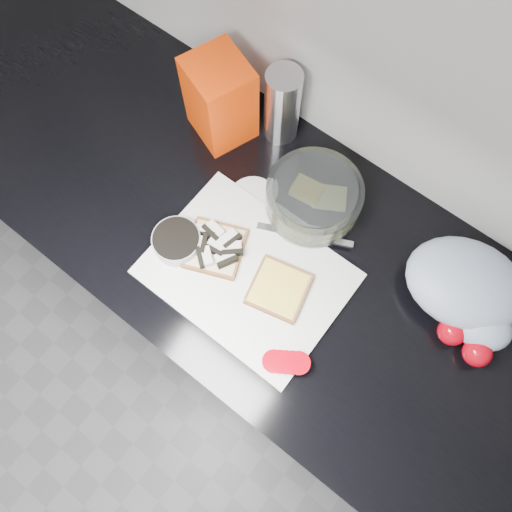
{
  "coord_description": "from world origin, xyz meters",
  "views": [
    {
      "loc": [
        0.14,
        0.86,
        1.9
      ],
      "look_at": [
        -0.07,
        1.14,
        0.95
      ],
      "focal_mm": 35.0,
      "sensor_mm": 36.0,
      "label": 1
    }
  ],
  "objects_px": {
    "bread_bag": "(220,100)",
    "steel_canister": "(282,106)",
    "glass_bowl": "(313,199)",
    "cutting_board": "(247,274)"
  },
  "relations": [
    {
      "from": "cutting_board",
      "to": "steel_canister",
      "type": "distance_m",
      "value": 0.38
    },
    {
      "from": "cutting_board",
      "to": "glass_bowl",
      "type": "distance_m",
      "value": 0.21
    },
    {
      "from": "glass_bowl",
      "to": "steel_canister",
      "type": "xyz_separation_m",
      "value": [
        -0.17,
        0.12,
        0.05
      ]
    },
    {
      "from": "steel_canister",
      "to": "glass_bowl",
      "type": "bearing_deg",
      "value": -34.28
    },
    {
      "from": "bread_bag",
      "to": "steel_canister",
      "type": "distance_m",
      "value": 0.14
    },
    {
      "from": "cutting_board",
      "to": "bread_bag",
      "type": "xyz_separation_m",
      "value": [
        -0.27,
        0.25,
        0.1
      ]
    },
    {
      "from": "cutting_board",
      "to": "steel_canister",
      "type": "height_order",
      "value": "steel_canister"
    },
    {
      "from": "bread_bag",
      "to": "steel_canister",
      "type": "xyz_separation_m",
      "value": [
        0.11,
        0.07,
        -0.01
      ]
    },
    {
      "from": "cutting_board",
      "to": "glass_bowl",
      "type": "relative_size",
      "value": 1.95
    },
    {
      "from": "bread_bag",
      "to": "steel_canister",
      "type": "height_order",
      "value": "bread_bag"
    }
  ]
}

